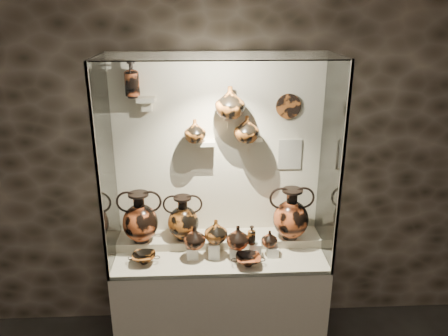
% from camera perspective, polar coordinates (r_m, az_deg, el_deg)
% --- Properties ---
extents(wall_back, '(5.00, 0.02, 3.20)m').
position_cam_1_polar(wall_back, '(3.58, -0.77, 2.20)').
color(wall_back, '#2B241B').
rests_on(wall_back, ground).
extents(plinth, '(1.70, 0.60, 0.80)m').
position_cam_1_polar(plinth, '(3.86, -0.51, -16.57)').
color(plinth, beige).
rests_on(plinth, floor).
extents(front_tier, '(1.68, 0.58, 0.03)m').
position_cam_1_polar(front_tier, '(3.62, -0.53, -11.30)').
color(front_tier, '#B9AB8F').
rests_on(front_tier, plinth).
extents(rear_tier, '(1.70, 0.25, 0.10)m').
position_cam_1_polar(rear_tier, '(3.76, -0.64, -9.45)').
color(rear_tier, '#B9AB8F').
rests_on(rear_tier, plinth).
extents(back_panel, '(1.70, 0.03, 1.60)m').
position_cam_1_polar(back_panel, '(3.58, -0.77, 2.17)').
color(back_panel, beige).
rests_on(back_panel, plinth).
extents(glass_front, '(1.70, 0.01, 1.60)m').
position_cam_1_polar(glass_front, '(3.00, -0.35, -1.43)').
color(glass_front, white).
rests_on(glass_front, plinth).
extents(glass_left, '(0.01, 0.60, 1.60)m').
position_cam_1_polar(glass_left, '(3.36, -15.15, 0.22)').
color(glass_left, white).
rests_on(glass_left, plinth).
extents(glass_right, '(0.01, 0.60, 1.60)m').
position_cam_1_polar(glass_right, '(3.42, 13.75, 0.69)').
color(glass_right, white).
rests_on(glass_right, plinth).
extents(glass_top, '(1.70, 0.60, 0.01)m').
position_cam_1_polar(glass_top, '(3.10, -0.62, 14.44)').
color(glass_top, white).
rests_on(glass_top, back_panel).
extents(frame_post_left, '(0.02, 0.02, 1.60)m').
position_cam_1_polar(frame_post_left, '(3.09, -16.10, -1.61)').
color(frame_post_left, gray).
rests_on(frame_post_left, plinth).
extents(frame_post_right, '(0.02, 0.02, 1.60)m').
position_cam_1_polar(frame_post_right, '(3.16, 15.07, -1.07)').
color(frame_post_right, gray).
rests_on(frame_post_right, plinth).
extents(pedestal_a, '(0.09, 0.09, 0.10)m').
position_cam_1_polar(pedestal_a, '(3.55, -4.12, -10.89)').
color(pedestal_a, silver).
rests_on(pedestal_a, front_tier).
extents(pedestal_b, '(0.09, 0.09, 0.13)m').
position_cam_1_polar(pedestal_b, '(3.54, -1.32, -10.64)').
color(pedestal_b, silver).
rests_on(pedestal_b, front_tier).
extents(pedestal_c, '(0.09, 0.09, 0.09)m').
position_cam_1_polar(pedestal_c, '(3.55, 1.47, -10.84)').
color(pedestal_c, silver).
rests_on(pedestal_c, front_tier).
extents(pedestal_d, '(0.09, 0.09, 0.12)m').
position_cam_1_polar(pedestal_d, '(3.56, 4.09, -10.55)').
color(pedestal_d, silver).
rests_on(pedestal_d, front_tier).
extents(pedestal_e, '(0.09, 0.09, 0.08)m').
position_cam_1_polar(pedestal_e, '(3.59, 6.34, -10.73)').
color(pedestal_e, silver).
rests_on(pedestal_e, front_tier).
extents(bracket_ul, '(0.14, 0.12, 0.04)m').
position_cam_1_polar(bracket_ul, '(3.42, -10.12, 8.80)').
color(bracket_ul, beige).
rests_on(bracket_ul, back_panel).
extents(bracket_ca, '(0.14, 0.12, 0.04)m').
position_cam_1_polar(bracket_ca, '(3.48, -2.38, 3.33)').
color(bracket_ca, beige).
rests_on(bracket_ca, back_panel).
extents(bracket_cb, '(0.10, 0.12, 0.04)m').
position_cam_1_polar(bracket_cb, '(3.43, 0.93, 6.58)').
color(bracket_cb, beige).
rests_on(bracket_cb, back_panel).
extents(bracket_cc, '(0.14, 0.12, 0.04)m').
position_cam_1_polar(bracket_cc, '(3.50, 3.86, 3.41)').
color(bracket_cc, beige).
rests_on(bracket_cc, back_panel).
extents(amphora_left, '(0.38, 0.38, 0.43)m').
position_cam_1_polar(amphora_left, '(3.62, -10.91, -6.31)').
color(amphora_left, '#A6451F').
rests_on(amphora_left, rear_tier).
extents(amphora_mid, '(0.40, 0.40, 0.38)m').
position_cam_1_polar(amphora_mid, '(3.61, -5.36, -6.49)').
color(amphora_mid, '#9D521B').
rests_on(amphora_mid, rear_tier).
extents(amphora_right, '(0.43, 0.43, 0.44)m').
position_cam_1_polar(amphora_right, '(3.64, 8.75, -5.90)').
color(amphora_right, '#A6451F').
rests_on(amphora_right, rear_tier).
extents(jug_a, '(0.22, 0.22, 0.18)m').
position_cam_1_polar(jug_a, '(3.46, -3.87, -9.00)').
color(jug_a, '#A6451F').
rests_on(jug_a, pedestal_a).
extents(jug_b, '(0.21, 0.21, 0.19)m').
position_cam_1_polar(jug_b, '(3.47, -1.06, -8.23)').
color(jug_b, '#9D521B').
rests_on(jug_b, pedestal_b).
extents(jug_c, '(0.24, 0.24, 0.19)m').
position_cam_1_polar(jug_c, '(3.47, 1.81, -9.00)').
color(jug_c, '#A6451F').
rests_on(jug_c, pedestal_c).
extents(jug_e, '(0.16, 0.16, 0.13)m').
position_cam_1_polar(jug_e, '(3.54, 5.95, -9.13)').
color(jug_e, '#A6451F').
rests_on(jug_e, pedestal_e).
extents(lekythos_small, '(0.09, 0.09, 0.18)m').
position_cam_1_polar(lekythos_small, '(3.47, 3.62, -8.59)').
color(lekythos_small, '#9D521B').
rests_on(lekythos_small, pedestal_d).
extents(kylix_left, '(0.28, 0.25, 0.09)m').
position_cam_1_polar(kylix_left, '(3.53, -10.41, -11.43)').
color(kylix_left, '#9D521B').
rests_on(kylix_left, front_tier).
extents(kylix_right, '(0.31, 0.29, 0.10)m').
position_cam_1_polar(kylix_right, '(3.45, 3.18, -11.86)').
color(kylix_right, '#A6451F').
rests_on(kylix_right, front_tier).
extents(lekythos_tall, '(0.15, 0.15, 0.30)m').
position_cam_1_polar(lekythos_tall, '(3.39, -11.96, 11.49)').
color(lekythos_tall, '#A6451F').
rests_on(lekythos_tall, bracket_ul).
extents(ovoid_vase_a, '(0.19, 0.19, 0.18)m').
position_cam_1_polar(ovoid_vase_a, '(3.41, -3.81, 4.86)').
color(ovoid_vase_a, '#9D521B').
rests_on(ovoid_vase_a, bracket_ca).
extents(ovoid_vase_b, '(0.29, 0.29, 0.24)m').
position_cam_1_polar(ovoid_vase_b, '(3.34, 0.79, 8.60)').
color(ovoid_vase_b, '#9D521B').
rests_on(ovoid_vase_b, bracket_cb).
extents(ovoid_vase_c, '(0.25, 0.25, 0.21)m').
position_cam_1_polar(ovoid_vase_c, '(3.41, 2.99, 5.11)').
color(ovoid_vase_c, '#9D521B').
rests_on(ovoid_vase_c, bracket_cc).
extents(wall_plate, '(0.20, 0.02, 0.20)m').
position_cam_1_polar(wall_plate, '(3.52, 8.41, 7.98)').
color(wall_plate, '#994D1E').
rests_on(wall_plate, back_panel).
extents(info_placard, '(0.19, 0.01, 0.25)m').
position_cam_1_polar(info_placard, '(3.64, 8.60, 1.78)').
color(info_placard, beige).
rests_on(info_placard, back_panel).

